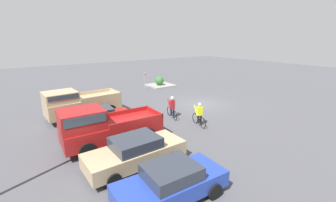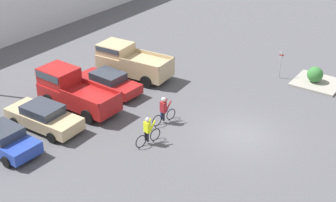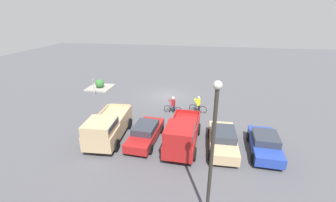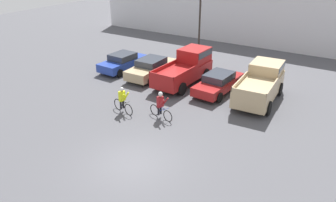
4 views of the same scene
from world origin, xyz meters
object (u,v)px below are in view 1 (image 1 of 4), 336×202
object	(u,v)px
sedan_1	(136,152)
shrub	(159,81)
pickup_truck_1	(79,103)
pickup_truck_0	(103,126)
fire_lane_sign	(145,79)
cyclist_1	(199,114)
sedan_2	(97,118)
cyclist_0	(172,107)
sedan_0	(171,182)

from	to	relation	value
sedan_1	shrub	size ratio (longest dim) A/B	4.40
sedan_1	pickup_truck_1	world-z (taller)	pickup_truck_1
pickup_truck_0	fire_lane_sign	xyz separation A→B (m)	(11.24, -8.91, 0.05)
pickup_truck_0	cyclist_1	size ratio (longest dim) A/B	3.17
pickup_truck_1	sedan_1	bearing A→B (deg)	-177.00
fire_lane_sign	sedan_2	bearing A→B (deg)	135.13
pickup_truck_1	fire_lane_sign	world-z (taller)	pickup_truck_1
sedan_1	sedan_2	world-z (taller)	sedan_1
sedan_1	sedan_2	bearing A→B (deg)	0.26
sedan_1	cyclist_1	bearing A→B (deg)	-70.82
sedan_1	cyclist_0	world-z (taller)	cyclist_0
sedan_0	pickup_truck_0	bearing A→B (deg)	5.46
sedan_1	pickup_truck_0	size ratio (longest dim) A/B	0.86
pickup_truck_1	cyclist_1	xyz separation A→B (m)	(-6.33, -6.32, -0.35)
sedan_2	cyclist_1	bearing A→B (deg)	-121.06
sedan_2	cyclist_1	size ratio (longest dim) A/B	2.69
cyclist_1	fire_lane_sign	bearing A→B (deg)	-11.84
sedan_0	pickup_truck_1	world-z (taller)	pickup_truck_1
pickup_truck_0	shrub	distance (m)	16.26
pickup_truck_0	pickup_truck_1	bearing A→B (deg)	-0.80
cyclist_0	pickup_truck_1	bearing A→B (deg)	55.11
cyclist_0	shrub	xyz separation A→B (m)	(10.16, -5.45, -0.16)
sedan_2	pickup_truck_1	xyz separation A→B (m)	(2.77, 0.41, 0.45)
sedan_1	cyclist_1	world-z (taller)	cyclist_1
sedan_1	sedan_2	distance (m)	5.60
sedan_1	fire_lane_sign	world-z (taller)	fire_lane_sign
fire_lane_sign	shrub	size ratio (longest dim) A/B	1.91
cyclist_1	shrub	size ratio (longest dim) A/B	1.61
cyclist_0	shrub	size ratio (longest dim) A/B	1.67
shrub	cyclist_0	bearing A→B (deg)	151.79
pickup_truck_0	cyclist_0	bearing A→B (deg)	-74.86
sedan_1	pickup_truck_1	size ratio (longest dim) A/B	0.87
sedan_0	sedan_1	size ratio (longest dim) A/B	0.91
pickup_truck_1	cyclist_0	bearing A→B (deg)	-124.89
sedan_1	cyclist_0	size ratio (longest dim) A/B	2.64
sedan_0	cyclist_1	world-z (taller)	cyclist_1
sedan_1	pickup_truck_0	bearing A→B (deg)	10.39
pickup_truck_0	shrub	size ratio (longest dim) A/B	5.11
pickup_truck_0	cyclist_1	world-z (taller)	pickup_truck_0
sedan_1	cyclist_0	distance (m)	6.87
fire_lane_sign	shrub	xyz separation A→B (m)	(0.49, -2.33, -0.56)
sedan_1	cyclist_0	xyz separation A→B (m)	(4.39, -5.28, 0.12)
sedan_0	shrub	size ratio (longest dim) A/B	4.00
sedan_2	pickup_truck_1	size ratio (longest dim) A/B	0.86
pickup_truck_1	fire_lane_sign	bearing A→B (deg)	-57.24
sedan_0	fire_lane_sign	size ratio (longest dim) A/B	2.10
sedan_2	pickup_truck_1	distance (m)	2.84
cyclist_1	fire_lane_sign	world-z (taller)	fire_lane_sign
sedan_0	sedan_2	distance (m)	8.40
sedan_1	shrub	world-z (taller)	sedan_1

